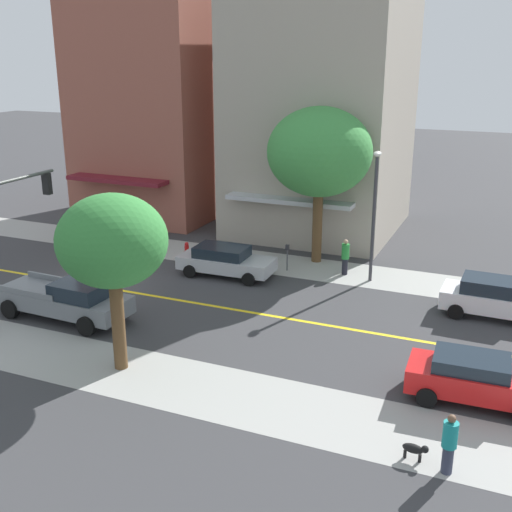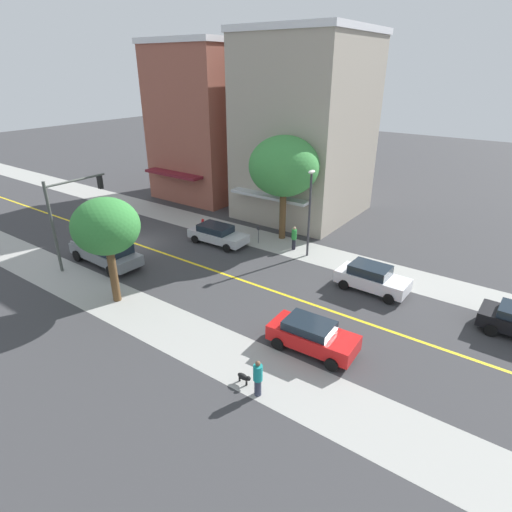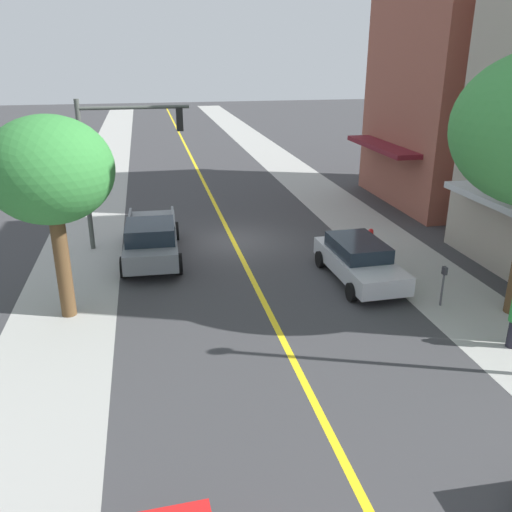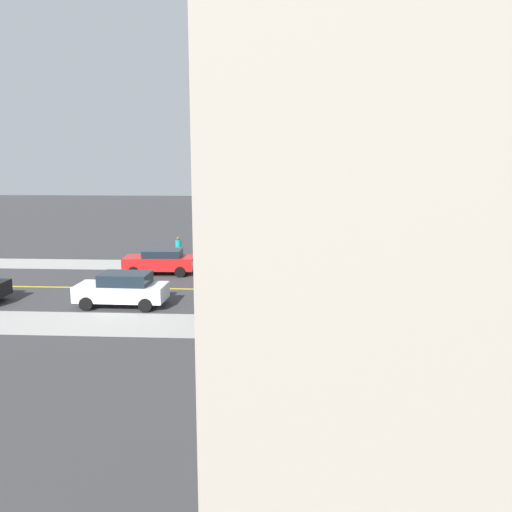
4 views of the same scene
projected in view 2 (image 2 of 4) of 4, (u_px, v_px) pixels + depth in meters
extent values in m
plane|color=#38383A|center=(136.00, 244.00, 32.30)|extent=(140.00, 140.00, 0.00)
cube|color=#9E9E99|center=(194.00, 221.00, 37.05)|extent=(3.31, 126.00, 0.01)
cube|color=#9E9E99|center=(59.00, 275.00, 27.54)|extent=(3.31, 126.00, 0.01)
cube|color=yellow|center=(136.00, 244.00, 32.30)|extent=(0.20, 126.00, 0.00)
cube|color=#935142|center=(209.00, 124.00, 42.19)|extent=(9.59, 8.64, 14.37)
cube|color=silver|center=(206.00, 42.00, 39.09)|extent=(9.89, 8.94, 0.50)
cube|color=maroon|center=(173.00, 174.00, 39.84)|extent=(1.32, 6.57, 0.24)
cube|color=#A39989|center=(306.00, 131.00, 36.17)|extent=(10.29, 9.32, 14.88)
cube|color=silver|center=(311.00, 30.00, 32.97)|extent=(10.59, 9.62, 0.50)
cube|color=#B7BABF|center=(269.00, 196.00, 33.88)|extent=(1.02, 7.08, 0.24)
cylinder|color=brown|center=(283.00, 215.00, 32.63)|extent=(0.51, 0.51, 3.78)
ellipsoid|color=#3D8E42|center=(284.00, 166.00, 31.02)|extent=(5.28, 5.28, 4.49)
cylinder|color=brown|center=(114.00, 275.00, 23.89)|extent=(0.46, 0.46, 3.26)
ellipsoid|color=#337F38|center=(106.00, 226.00, 22.64)|extent=(3.68, 3.68, 3.13)
cylinder|color=red|center=(203.00, 225.00, 35.26)|extent=(0.24, 0.24, 0.65)
sphere|color=red|center=(203.00, 220.00, 35.10)|extent=(0.22, 0.22, 0.22)
cylinder|color=red|center=(204.00, 224.00, 35.37)|extent=(0.10, 0.10, 0.10)
cylinder|color=red|center=(202.00, 225.00, 35.12)|extent=(0.10, 0.10, 0.10)
cylinder|color=#4C4C51|center=(258.00, 237.00, 32.18)|extent=(0.07, 0.07, 1.10)
cube|color=#2D2D33|center=(258.00, 228.00, 31.90)|extent=(0.12, 0.18, 0.26)
cylinder|color=#474C47|center=(53.00, 228.00, 26.77)|extent=(0.20, 0.20, 6.12)
cylinder|color=#474C47|center=(76.00, 180.00, 27.24)|extent=(4.31, 0.14, 0.14)
cube|color=black|center=(100.00, 182.00, 28.74)|extent=(0.26, 0.32, 0.90)
sphere|color=red|center=(99.00, 178.00, 28.62)|extent=(0.20, 0.20, 0.20)
sphere|color=yellow|center=(100.00, 182.00, 28.74)|extent=(0.20, 0.20, 0.20)
sphere|color=green|center=(101.00, 186.00, 28.87)|extent=(0.20, 0.20, 0.20)
cylinder|color=#38383D|center=(309.00, 216.00, 29.09)|extent=(0.16, 0.16, 5.97)
ellipsoid|color=silver|center=(312.00, 172.00, 27.78)|extent=(0.70, 0.36, 0.24)
cube|color=red|center=(313.00, 337.00, 20.00)|extent=(1.96, 4.33, 0.77)
cube|color=#19232D|center=(309.00, 326.00, 19.85)|extent=(1.67, 2.36, 0.43)
cylinder|color=black|center=(347.00, 344.00, 20.13)|extent=(0.25, 0.65, 0.64)
cylinder|color=black|center=(332.00, 364.00, 18.77)|extent=(0.25, 0.65, 0.64)
cylinder|color=black|center=(295.00, 326.00, 21.54)|extent=(0.25, 0.65, 0.64)
cylinder|color=black|center=(278.00, 344.00, 20.18)|extent=(0.25, 0.65, 0.64)
cube|color=silver|center=(372.00, 280.00, 25.32)|extent=(1.93, 4.34, 0.75)
cube|color=#19232D|center=(370.00, 270.00, 25.16)|extent=(1.66, 2.36, 0.57)
cylinder|color=black|center=(400.00, 287.00, 25.36)|extent=(0.24, 0.65, 0.64)
cylinder|color=black|center=(389.00, 299.00, 24.04)|extent=(0.24, 0.65, 0.64)
cylinder|color=black|center=(356.00, 274.00, 26.92)|extent=(0.24, 0.65, 0.64)
cylinder|color=black|center=(344.00, 285.00, 25.60)|extent=(0.24, 0.65, 0.64)
cube|color=#B7BABF|center=(218.00, 236.00, 32.08)|extent=(1.98, 4.74, 0.64)
cube|color=#19232D|center=(215.00, 228.00, 31.96)|extent=(1.70, 2.58, 0.51)
cylinder|color=black|center=(242.00, 240.00, 32.12)|extent=(0.24, 0.65, 0.64)
cylinder|color=black|center=(227.00, 248.00, 30.73)|extent=(0.24, 0.65, 0.64)
cylinder|color=black|center=(211.00, 232.00, 33.70)|extent=(0.24, 0.65, 0.64)
cylinder|color=black|center=(195.00, 239.00, 32.31)|extent=(0.24, 0.65, 0.64)
cylinder|color=black|center=(497.00, 314.00, 22.55)|extent=(0.23, 0.64, 0.64)
cylinder|color=black|center=(491.00, 330.00, 21.19)|extent=(0.23, 0.64, 0.64)
cube|color=slate|center=(106.00, 254.00, 28.75)|extent=(2.18, 5.92, 0.71)
cube|color=#19232D|center=(113.00, 249.00, 27.89)|extent=(1.89, 2.17, 0.63)
cube|color=slate|center=(106.00, 239.00, 29.86)|extent=(0.20, 3.05, 0.24)
cube|color=slate|center=(83.00, 247.00, 28.55)|extent=(0.20, 3.05, 0.24)
cylinder|color=black|center=(136.00, 261.00, 28.50)|extent=(0.31, 0.81, 0.80)
cylinder|color=black|center=(111.00, 271.00, 27.08)|extent=(0.31, 0.81, 0.80)
cylinder|color=black|center=(102.00, 247.00, 30.71)|extent=(0.31, 0.81, 0.80)
cylinder|color=black|center=(77.00, 256.00, 29.29)|extent=(0.31, 0.81, 0.80)
cylinder|color=black|center=(294.00, 244.00, 31.18)|extent=(0.29, 0.29, 0.82)
cylinder|color=#288C38|center=(294.00, 234.00, 30.85)|extent=(0.38, 0.38, 0.75)
sphere|color=tan|center=(294.00, 228.00, 30.64)|extent=(0.23, 0.23, 0.23)
cylinder|color=#33384C|center=(258.00, 387.00, 17.34)|extent=(0.30, 0.30, 0.79)
cylinder|color=teal|center=(258.00, 373.00, 17.03)|extent=(0.40, 0.40, 0.72)
sphere|color=brown|center=(258.00, 364.00, 16.83)|extent=(0.22, 0.22, 0.22)
ellipsoid|color=black|center=(243.00, 377.00, 17.98)|extent=(0.30, 0.60, 0.25)
sphere|color=black|center=(248.00, 378.00, 17.76)|extent=(0.20, 0.20, 0.20)
cylinder|color=black|center=(247.00, 383.00, 17.96)|extent=(0.09, 0.09, 0.23)
cylinder|color=black|center=(240.00, 379.00, 18.20)|extent=(0.09, 0.09, 0.23)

